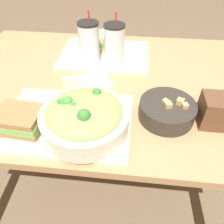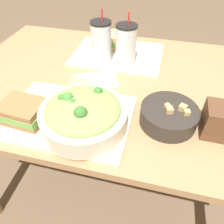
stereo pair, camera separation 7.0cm
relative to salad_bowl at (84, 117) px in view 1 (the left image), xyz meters
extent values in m
plane|color=brown|center=(0.00, 0.29, -0.83)|extent=(12.00, 12.00, 0.00)
cube|color=#A37A51|center=(0.00, 0.29, -0.07)|extent=(1.28, 0.88, 0.03)
cylinder|color=#A37A51|center=(-0.58, 0.67, -0.46)|extent=(0.06, 0.06, 0.74)
cylinder|color=#A37A51|center=(0.58, 0.67, -0.46)|extent=(0.06, 0.06, 0.74)
cube|color=beige|center=(-0.07, 0.03, -0.05)|extent=(0.42, 0.30, 0.01)
cube|color=beige|center=(0.00, 0.50, -0.05)|extent=(0.42, 0.30, 0.01)
cylinder|color=beige|center=(0.00, 0.00, -0.01)|extent=(0.27, 0.27, 0.07)
ellipsoid|color=#7FB251|center=(0.00, 0.00, 0.02)|extent=(0.23, 0.23, 0.05)
sphere|color=#38702D|center=(0.01, -0.04, 0.05)|extent=(0.04, 0.04, 0.04)
sphere|color=#38702D|center=(-0.03, 0.00, 0.04)|extent=(0.02, 0.02, 0.02)
sphere|color=#38702D|center=(0.03, 0.07, 0.04)|extent=(0.03, 0.03, 0.03)
sphere|color=#38702D|center=(-0.07, 0.02, 0.04)|extent=(0.02, 0.02, 0.02)
sphere|color=#38702D|center=(-0.07, 0.01, 0.04)|extent=(0.03, 0.03, 0.03)
sphere|color=#427F38|center=(-0.05, 0.02, 0.04)|extent=(0.03, 0.03, 0.03)
cube|color=beige|center=(0.00, -0.03, 0.03)|extent=(0.05, 0.05, 0.01)
cube|color=beige|center=(-0.04, 0.02, 0.03)|extent=(0.04, 0.04, 0.01)
cylinder|color=#2D2823|center=(0.26, 0.09, -0.03)|extent=(0.19, 0.19, 0.06)
cylinder|color=#5B2D19|center=(0.26, 0.09, -0.01)|extent=(0.17, 0.17, 0.01)
cube|color=tan|center=(0.25, 0.09, 0.01)|extent=(0.02, 0.02, 0.02)
cube|color=tan|center=(0.30, 0.09, 0.01)|extent=(0.03, 0.03, 0.02)
cube|color=tan|center=(0.26, 0.07, 0.01)|extent=(0.03, 0.03, 0.02)
cube|color=tan|center=(0.31, 0.08, 0.01)|extent=(0.02, 0.02, 0.02)
cube|color=olive|center=(-0.20, -0.02, -0.04)|extent=(0.14, 0.12, 0.02)
cube|color=#6B9E47|center=(-0.20, -0.02, -0.02)|extent=(0.15, 0.12, 0.02)
cube|color=olive|center=(-0.20, -0.02, 0.01)|extent=(0.14, 0.12, 0.02)
cylinder|color=tan|center=(-0.03, 0.15, -0.02)|extent=(0.16, 0.10, 0.06)
cylinder|color=beige|center=(0.04, 0.13, -0.02)|extent=(0.02, 0.05, 0.05)
cube|color=tan|center=(-0.04, 0.57, -0.04)|extent=(0.16, 0.16, 0.02)
cube|color=#6B9E47|center=(-0.04, 0.57, -0.02)|extent=(0.17, 0.16, 0.02)
cube|color=tan|center=(-0.04, 0.57, 0.01)|extent=(0.16, 0.16, 0.02)
cylinder|color=silver|center=(-0.06, 0.41, 0.04)|extent=(0.09, 0.09, 0.17)
cylinder|color=black|center=(-0.06, 0.41, 0.03)|extent=(0.08, 0.08, 0.14)
cylinder|color=black|center=(-0.06, 0.41, 0.13)|extent=(0.09, 0.09, 0.01)
cylinder|color=red|center=(-0.05, 0.41, 0.15)|extent=(0.01, 0.02, 0.06)
cylinder|color=silver|center=(0.05, 0.41, 0.03)|extent=(0.09, 0.09, 0.17)
cylinder|color=maroon|center=(0.05, 0.41, 0.02)|extent=(0.08, 0.08, 0.14)
cylinder|color=black|center=(0.05, 0.41, 0.12)|extent=(0.09, 0.09, 0.01)
cylinder|color=red|center=(0.06, 0.41, 0.15)|extent=(0.01, 0.02, 0.06)
cube|color=brown|center=(0.42, 0.08, -0.01)|extent=(0.12, 0.09, 0.10)
cube|color=white|center=(-0.04, 0.26, -0.06)|extent=(0.22, 0.19, 0.00)
camera|label=1|loc=(0.14, -0.46, 0.46)|focal=35.00mm
camera|label=2|loc=(0.21, -0.45, 0.46)|focal=35.00mm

